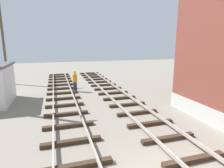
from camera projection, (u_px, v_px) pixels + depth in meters
name	position (u px, v px, depth m)	size (l,w,h in m)	color
utility_pole_far	(3.00, 37.00, 18.50)	(1.80, 0.24, 9.05)	brown
track_worker_foreground	(75.00, 81.00, 16.20)	(0.40, 0.40, 1.87)	#262D4C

